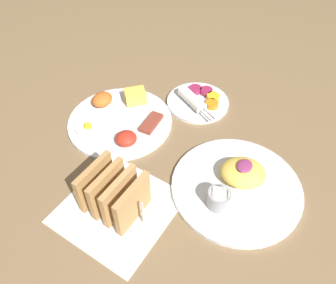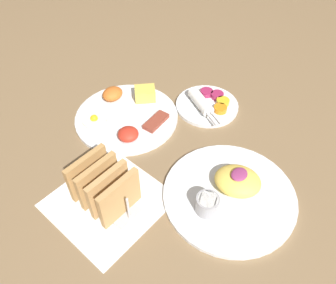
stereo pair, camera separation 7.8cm
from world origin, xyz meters
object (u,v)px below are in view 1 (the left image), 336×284
(plate_foreground, at_px, (237,184))
(toast_rack, at_px, (114,194))
(plate_breakfast, at_px, (120,118))
(plate_condiments, at_px, (198,101))

(plate_foreground, bearing_deg, toast_rack, 133.99)
(plate_foreground, relative_size, toast_rack, 1.94)
(plate_breakfast, bearing_deg, plate_condiments, -38.12)
(plate_breakfast, relative_size, toast_rack, 1.86)
(plate_foreground, bearing_deg, plate_condiments, 45.73)
(plate_condiments, relative_size, toast_rack, 1.17)
(plate_breakfast, bearing_deg, plate_foreground, -95.05)
(plate_condiments, bearing_deg, plate_breakfast, 141.88)
(plate_breakfast, height_order, plate_condiments, plate_breakfast)
(plate_breakfast, distance_m, plate_condiments, 0.22)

